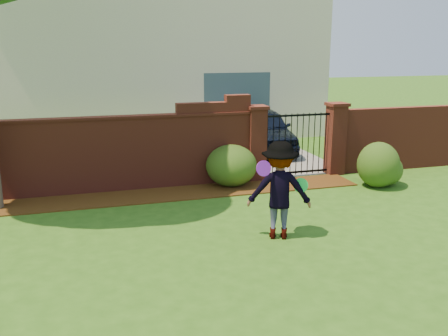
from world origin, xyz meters
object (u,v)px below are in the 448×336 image
object	(u,v)px
man	(279,191)
frisbee_purple	(264,168)
car	(264,131)
frisbee_green	(301,185)

from	to	relation	value
man	frisbee_purple	bearing A→B (deg)	39.98
car	frisbee_green	distance (m)	7.24
car	man	world-z (taller)	man
car	frisbee_purple	xyz separation A→B (m)	(-2.65, -6.93, 0.64)
car	man	xyz separation A→B (m)	(-2.31, -6.81, 0.18)
car	frisbee_green	xyz separation A→B (m)	(-1.98, -6.96, 0.30)
frisbee_purple	frisbee_green	bearing A→B (deg)	-2.38
car	frisbee_green	size ratio (longest dim) A/B	15.77
man	frisbee_green	xyz separation A→B (m)	(0.33, -0.15, 0.12)
car	frisbee_purple	bearing A→B (deg)	-103.62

